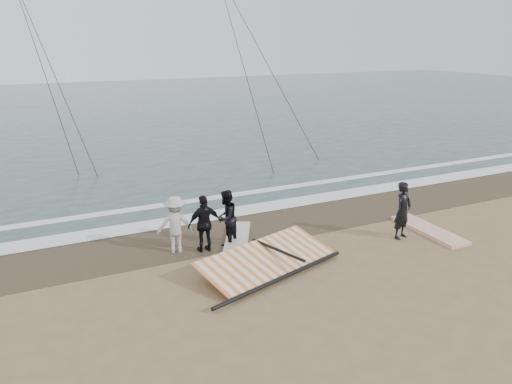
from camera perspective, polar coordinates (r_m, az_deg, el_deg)
ground at (r=12.03m, az=12.49°, el=-10.28°), size 120.00×120.00×0.00m
sea at (r=42.14m, az=-16.67°, el=9.10°), size 120.00×54.00×0.02m
wet_sand at (r=15.46m, az=2.17°, el=-3.49°), size 120.00×2.80×0.01m
foam_near at (r=16.62m, az=-0.11°, el=-1.89°), size 120.00×0.90×0.01m
foam_far at (r=18.09m, az=-2.47°, el=-0.30°), size 120.00×0.45×0.01m
man_main at (r=14.64m, az=16.43°, el=-2.02°), size 0.69×0.56×1.64m
board_white at (r=15.58m, az=19.14°, el=-4.13°), size 0.81×2.59×0.10m
board_cream at (r=14.22m, az=-2.13°, el=-5.21°), size 1.64×2.34×0.10m
trio_cluster at (r=13.38m, az=-6.46°, el=-3.43°), size 2.44×1.00×1.56m
sail_rig at (r=12.49m, az=0.69°, el=-7.77°), size 4.00×2.66×0.49m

